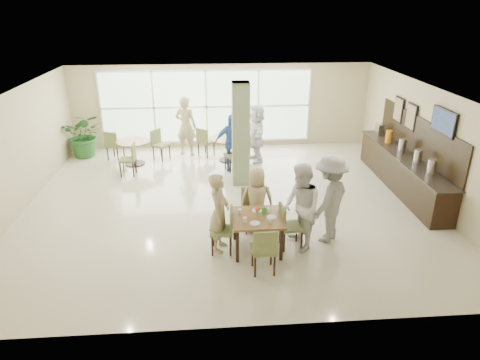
{
  "coord_description": "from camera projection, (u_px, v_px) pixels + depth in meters",
  "views": [
    {
      "loc": [
        -0.45,
        -9.76,
        4.74
      ],
      "look_at": [
        0.2,
        -1.2,
        1.1
      ],
      "focal_mm": 32.0,
      "sensor_mm": 36.0,
      "label": 1
    }
  ],
  "objects": [
    {
      "name": "round_table_left",
      "position": [
        134.0,
        147.0,
        13.11
      ],
      "size": [
        1.05,
        1.05,
        0.75
      ],
      "color": "brown",
      "rests_on": "ground"
    },
    {
      "name": "teen_far",
      "position": [
        257.0,
        200.0,
        9.23
      ],
      "size": [
        0.76,
        0.47,
        1.48
      ],
      "primitive_type": "imported",
      "rotation": [
        0.0,
        0.0,
        3.03
      ],
      "color": "tan",
      "rests_on": "ground"
    },
    {
      "name": "tabletop_clutter",
      "position": [
        258.0,
        215.0,
        8.46
      ],
      "size": [
        0.76,
        0.73,
        0.21
      ],
      "color": "white",
      "rests_on": "main_table"
    },
    {
      "name": "round_table_right",
      "position": [
        228.0,
        142.0,
        13.41
      ],
      "size": [
        1.19,
        1.19,
        0.75
      ],
      "color": "brown",
      "rests_on": "ground"
    },
    {
      "name": "adult_standing",
      "position": [
        186.0,
        126.0,
        13.76
      ],
      "size": [
        0.82,
        0.68,
        1.93
      ],
      "primitive_type": "imported",
      "rotation": [
        0.0,
        0.0,
        2.78
      ],
      "color": "tan",
      "rests_on": "ground"
    },
    {
      "name": "chairs_table_left",
      "position": [
        135.0,
        150.0,
        13.14
      ],
      "size": [
        2.07,
        1.91,
        0.95
      ],
      "color": "olive",
      "rests_on": "ground"
    },
    {
      "name": "room_shell",
      "position": [
        228.0,
        137.0,
        10.18
      ],
      "size": [
        10.0,
        10.0,
        10.0
      ],
      "color": "white",
      "rests_on": "ground"
    },
    {
      "name": "teen_left",
      "position": [
        219.0,
        212.0,
        8.5
      ],
      "size": [
        0.54,
        0.68,
        1.65
      ],
      "primitive_type": "imported",
      "rotation": [
        0.0,
        0.0,
        1.32
      ],
      "color": "tan",
      "rests_on": "ground"
    },
    {
      "name": "window_bank",
      "position": [
        206.0,
        107.0,
        14.35
      ],
      "size": [
        7.0,
        0.04,
        7.0
      ],
      "color": "silver",
      "rests_on": "ground"
    },
    {
      "name": "teen_standing",
      "position": [
        330.0,
        199.0,
        8.79
      ],
      "size": [
        1.35,
        1.38,
        1.9
      ],
      "primitive_type": "imported",
      "rotation": [
        0.0,
        0.0,
        -2.3
      ],
      "color": "gray",
      "rests_on": "ground"
    },
    {
      "name": "teen_right",
      "position": [
        301.0,
        208.0,
        8.5
      ],
      "size": [
        0.83,
        0.99,
        1.82
      ],
      "primitive_type": "imported",
      "rotation": [
        0.0,
        0.0,
        -1.39
      ],
      "color": "white",
      "rests_on": "ground"
    },
    {
      "name": "buffet_counter",
      "position": [
        403.0,
        169.0,
        11.42
      ],
      "size": [
        0.64,
        4.7,
        1.95
      ],
      "color": "black",
      "rests_on": "ground"
    },
    {
      "name": "chairs_main_table",
      "position": [
        257.0,
        228.0,
        8.63
      ],
      "size": [
        1.91,
        2.06,
        0.95
      ],
      "color": "olive",
      "rests_on": "ground"
    },
    {
      "name": "adult_a",
      "position": [
        231.0,
        142.0,
        12.59
      ],
      "size": [
        1.03,
        0.63,
        1.69
      ],
      "primitive_type": "imported",
      "rotation": [
        0.0,
        0.0,
        0.06
      ],
      "color": "#3F69BE",
      "rests_on": "ground"
    },
    {
      "name": "framed_art_a",
      "position": [
        411.0,
        117.0,
        11.38
      ],
      "size": [
        0.05,
        0.55,
        0.7
      ],
      "color": "black",
      "rests_on": "ground"
    },
    {
      "name": "wall_tv",
      "position": [
        444.0,
        122.0,
        9.8
      ],
      "size": [
        0.06,
        1.0,
        0.58
      ],
      "color": "black",
      "rests_on": "ground"
    },
    {
      "name": "potted_plant",
      "position": [
        85.0,
        135.0,
        13.71
      ],
      "size": [
        1.38,
        1.38,
        1.45
      ],
      "primitive_type": "imported",
      "rotation": [
        0.0,
        0.0,
        0.06
      ],
      "color": "#245A24",
      "rests_on": "ground"
    },
    {
      "name": "adult_b",
      "position": [
        256.0,
        133.0,
        13.28
      ],
      "size": [
        0.94,
        1.74,
        1.79
      ],
      "primitive_type": "imported",
      "rotation": [
        0.0,
        0.0,
        -1.43
      ],
      "color": "white",
      "rests_on": "ground"
    },
    {
      "name": "ground",
      "position": [
        229.0,
        202.0,
        10.84
      ],
      "size": [
        10.0,
        10.0,
        0.0
      ],
      "primitive_type": "plane",
      "color": "beige",
      "rests_on": "ground"
    },
    {
      "name": "framed_art_b",
      "position": [
        399.0,
        110.0,
        12.12
      ],
      "size": [
        0.05,
        0.55,
        0.7
      ],
      "color": "black",
      "rests_on": "ground"
    },
    {
      "name": "main_table",
      "position": [
        257.0,
        221.0,
        8.53
      ],
      "size": [
        1.02,
        1.02,
        0.75
      ],
      "color": "brown",
      "rests_on": "ground"
    },
    {
      "name": "chairs_table_right",
      "position": [
        230.0,
        146.0,
        13.49
      ],
      "size": [
        2.1,
        1.95,
        0.95
      ],
      "color": "olive",
      "rests_on": "ground"
    },
    {
      "name": "column",
      "position": [
        241.0,
        135.0,
        11.42
      ],
      "size": [
        0.45,
        0.45,
        2.8
      ],
      "primitive_type": "cube",
      "color": "#667552",
      "rests_on": "ground"
    }
  ]
}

